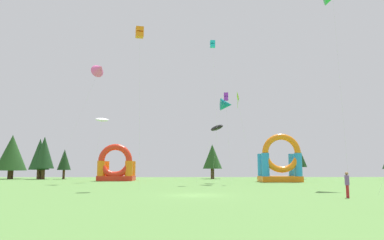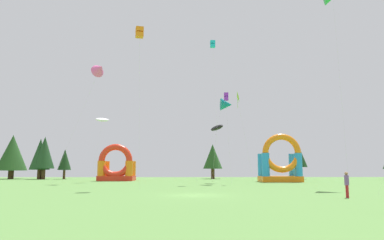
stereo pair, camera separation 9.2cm
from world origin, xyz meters
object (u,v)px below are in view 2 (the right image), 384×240
object	(u,v)px
kite_pink_delta	(100,69)
kite_orange_box	(140,33)
inflatable_blue_arch	(116,168)
kite_teal_delta	(226,105)
inflatable_red_slide	(281,164)
person_far_side	(347,182)
kite_black_parafoil	(217,128)
kite_white_parafoil	(102,120)
kite_cyan_box	(213,44)
kite_purple_box	(226,97)
kite_lime_diamond	(237,98)

from	to	relation	value
kite_pink_delta	kite_orange_box	distance (m)	16.26
inflatable_blue_arch	kite_teal_delta	bearing A→B (deg)	-21.78
inflatable_red_slide	kite_teal_delta	bearing A→B (deg)	-170.16
kite_orange_box	person_far_side	xyz separation A→B (m)	(16.88, -12.40, -16.10)
kite_black_parafoil	person_far_side	bearing A→B (deg)	-71.59
kite_teal_delta	kite_white_parafoil	size ratio (longest dim) A/B	1.27
kite_teal_delta	kite_orange_box	world-z (taller)	kite_orange_box
person_far_side	kite_cyan_box	bearing A→B (deg)	14.52
person_far_side	inflatable_red_slide	xyz separation A→B (m)	(3.36, 30.44, 1.70)
kite_cyan_box	inflatable_red_slide	size ratio (longest dim) A/B	2.76
person_far_side	kite_black_parafoil	bearing A→B (deg)	15.50
kite_pink_delta	kite_white_parafoil	world-z (taller)	kite_pink_delta
kite_purple_box	kite_orange_box	xyz separation A→B (m)	(-11.43, -15.28, 4.19)
kite_white_parafoil	kite_pink_delta	bearing A→B (deg)	-87.89
kite_orange_box	kite_cyan_box	bearing A→B (deg)	52.90
kite_black_parafoil	person_far_side	distance (m)	24.35
kite_teal_delta	kite_black_parafoil	bearing A→B (deg)	-107.57
kite_purple_box	kite_white_parafoil	distance (m)	19.81
kite_white_parafoil	kite_teal_delta	bearing A→B (deg)	-3.53
kite_teal_delta	kite_pink_delta	bearing A→B (deg)	-173.29
kite_orange_box	inflatable_red_slide	bearing A→B (deg)	41.71
kite_teal_delta	kite_cyan_box	size ratio (longest dim) A/B	0.63
kite_teal_delta	person_far_side	world-z (taller)	kite_teal_delta
kite_white_parafoil	kite_orange_box	bearing A→B (deg)	-65.88
kite_white_parafoil	inflatable_blue_arch	size ratio (longest dim) A/B	1.63
inflatable_blue_arch	person_far_side	bearing A→B (deg)	-56.97
kite_black_parafoil	inflatable_red_slide	size ratio (longest dim) A/B	1.09
kite_orange_box	inflatable_red_slide	world-z (taller)	kite_orange_box
kite_black_parafoil	kite_purple_box	bearing A→B (deg)	70.07
kite_black_parafoil	kite_white_parafoil	distance (m)	19.23
kite_teal_delta	kite_cyan_box	bearing A→B (deg)	-118.66
kite_lime_diamond	inflatable_red_slide	world-z (taller)	kite_lime_diamond
person_far_side	inflatable_red_slide	bearing A→B (deg)	-9.19
kite_purple_box	kite_cyan_box	bearing A→B (deg)	-125.67
kite_black_parafoil	inflatable_blue_arch	world-z (taller)	kite_black_parafoil
kite_pink_delta	person_far_side	world-z (taller)	kite_pink_delta
kite_orange_box	kite_cyan_box	distance (m)	15.52
kite_pink_delta	kite_purple_box	size ratio (longest dim) A/B	1.33
kite_teal_delta	kite_purple_box	size ratio (longest dim) A/B	0.96
kite_pink_delta	kite_teal_delta	bearing A→B (deg)	6.71
kite_pink_delta	person_far_side	size ratio (longest dim) A/B	9.77
kite_lime_diamond	kite_cyan_box	distance (m)	8.96
kite_white_parafoil	person_far_side	distance (m)	39.99
kite_pink_delta	person_far_side	xyz separation A→B (m)	(24.70, -26.66, -15.91)
kite_pink_delta	kite_purple_box	world-z (taller)	kite_pink_delta
kite_pink_delta	kite_black_parafoil	size ratio (longest dim) A/B	2.21
kite_lime_diamond	kite_white_parafoil	xyz separation A→B (m)	(-20.41, 6.83, -2.24)
kite_orange_box	kite_cyan_box	size ratio (longest dim) A/B	0.86
kite_white_parafoil	inflatable_blue_arch	xyz separation A→B (m)	(1.26, 6.09, -7.57)
kite_purple_box	inflatable_red_slide	world-z (taller)	kite_purple_box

